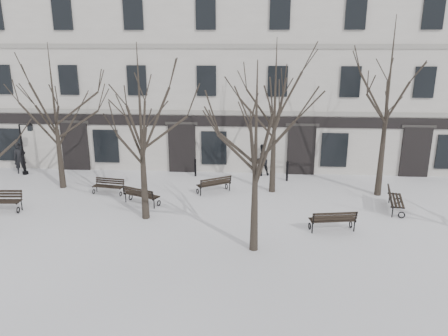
# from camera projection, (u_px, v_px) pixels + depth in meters

# --- Properties ---
(ground) EXTENTS (100.00, 100.00, 0.00)m
(ground) POSITION_uv_depth(u_px,v_px,m) (235.00, 228.00, 18.47)
(ground) COLOR white
(ground) RESTS_ON ground
(building) EXTENTS (40.40, 10.20, 11.40)m
(building) POSITION_uv_depth(u_px,v_px,m) (244.00, 72.00, 29.27)
(building) COLOR beige
(building) RESTS_ON ground
(tree_1) EXTENTS (5.31, 5.31, 7.59)m
(tree_1) POSITION_uv_depth(u_px,v_px,m) (140.00, 113.00, 18.17)
(tree_1) COLOR black
(tree_1) RESTS_ON ground
(tree_2) EXTENTS (4.92, 4.92, 7.03)m
(tree_2) POSITION_uv_depth(u_px,v_px,m) (256.00, 137.00, 15.38)
(tree_2) COLOR black
(tree_2) RESTS_ON ground
(tree_4) EXTENTS (5.28, 5.28, 7.55)m
(tree_4) POSITION_uv_depth(u_px,v_px,m) (54.00, 100.00, 22.18)
(tree_4) COLOR black
(tree_4) RESTS_ON ground
(tree_5) EXTENTS (5.45, 5.45, 7.78)m
(tree_5) POSITION_uv_depth(u_px,v_px,m) (275.00, 99.00, 21.50)
(tree_5) COLOR black
(tree_5) RESTS_ON ground
(tree_6) EXTENTS (6.14, 6.14, 8.78)m
(tree_6) POSITION_uv_depth(u_px,v_px,m) (389.00, 87.00, 20.84)
(tree_6) COLOR black
(tree_6) RESTS_ON ground
(bench_0) EXTENTS (1.96, 0.83, 0.96)m
(bench_0) POSITION_uv_depth(u_px,v_px,m) (0.00, 200.00, 20.18)
(bench_0) COLOR black
(bench_0) RESTS_ON ground
(bench_1) EXTENTS (1.89, 1.33, 0.91)m
(bench_1) POSITION_uv_depth(u_px,v_px,m) (141.00, 195.00, 20.96)
(bench_1) COLOR black
(bench_1) RESTS_ON ground
(bench_2) EXTENTS (1.96, 0.98, 0.95)m
(bench_2) POSITION_uv_depth(u_px,v_px,m) (333.00, 220.00, 18.05)
(bench_2) COLOR black
(bench_2) RESTS_ON ground
(bench_3) EXTENTS (1.66, 0.83, 0.80)m
(bench_3) POSITION_uv_depth(u_px,v_px,m) (109.00, 186.00, 22.45)
(bench_3) COLOR black
(bench_3) RESTS_ON ground
(bench_4) EXTENTS (1.82, 1.46, 0.90)m
(bench_4) POSITION_uv_depth(u_px,v_px,m) (214.00, 184.00, 22.57)
(bench_4) COLOR black
(bench_4) RESTS_ON ground
(bench_5) EXTENTS (1.09, 2.05, 0.99)m
(bench_5) POSITION_uv_depth(u_px,v_px,m) (394.00, 199.00, 20.26)
(bench_5) COLOR black
(bench_5) RESTS_ON ground
(lamp_post) EXTENTS (0.98, 0.36, 3.12)m
(lamp_post) POSITION_uv_depth(u_px,v_px,m) (25.00, 145.00, 25.25)
(lamp_post) COLOR black
(lamp_post) RESTS_ON ground
(bollard_a) EXTENTS (0.13, 0.13, 1.04)m
(bollard_a) POSITION_uv_depth(u_px,v_px,m) (195.00, 167.00, 25.27)
(bollard_a) COLOR black
(bollard_a) RESTS_ON ground
(bollard_b) EXTENTS (0.15, 0.15, 1.15)m
(bollard_b) POSITION_uv_depth(u_px,v_px,m) (287.00, 170.00, 24.41)
(bollard_b) COLOR black
(bollard_b) RESTS_ON ground
(pedestrian_a) EXTENTS (0.80, 0.69, 1.84)m
(pedestrian_a) POSITION_uv_depth(u_px,v_px,m) (22.00, 173.00, 25.99)
(pedestrian_a) COLOR black
(pedestrian_a) RESTS_ON ground
(pedestrian_b) EXTENTS (1.07, 0.93, 1.86)m
(pedestrian_b) POSITION_uv_depth(u_px,v_px,m) (262.00, 175.00, 25.63)
(pedestrian_b) COLOR black
(pedestrian_b) RESTS_ON ground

